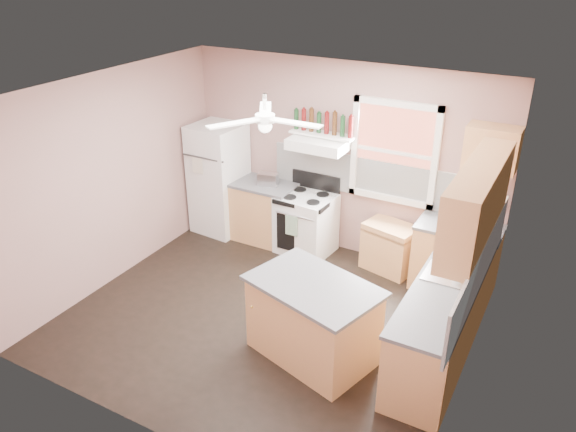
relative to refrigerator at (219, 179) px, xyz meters
The scene contains 32 objects.
floor 2.61m from the refrigerator, 42.20° to the right, with size 4.50×4.50×0.00m, color black.
ceiling 3.10m from the refrigerator, 42.20° to the right, with size 4.50×4.50×0.00m, color white.
wall_back 1.94m from the refrigerator, 11.27° to the left, with size 4.50×0.05×2.70m, color #916B65.
wall_right 4.46m from the refrigerator, 22.01° to the right, with size 0.05×4.00×2.70m, color #916B65.
wall_left 1.79m from the refrigerator, 104.98° to the right, with size 0.05×4.00×2.70m, color #916B65.
backsplash_back 2.33m from the refrigerator, ahead, with size 2.90×0.03×0.55m, color white.
backsplash_right 4.30m from the refrigerator, 18.49° to the right, with size 0.03×2.60×0.55m, color white.
window_view 2.71m from the refrigerator, ahead, with size 1.00×0.02×1.20m, color brown.
window_frame 2.71m from the refrigerator, ahead, with size 1.16×0.07×1.36m, color white.
refrigerator is the anchor object (origin of this frame).
base_cabinet_left 0.87m from the refrigerator, ahead, with size 0.90×0.60×0.86m, color tan.
counter_left 0.77m from the refrigerator, ahead, with size 0.92×0.62×0.04m, color #4F4E51.
toaster 0.87m from the refrigerator, ahead, with size 0.28×0.16×0.18m, color silver.
stove 1.53m from the refrigerator, ahead, with size 0.74×0.64×0.86m, color white.
range_hood 1.79m from the refrigerator, ahead, with size 0.78×0.50×0.14m, color white.
bottle_shelf 1.84m from the refrigerator, ahead, with size 0.90×0.26×0.03m, color white.
cart 2.75m from the refrigerator, ahead, with size 0.67×0.45×0.67m, color tan.
base_cabinet_corner 3.60m from the refrigerator, ahead, with size 1.00×0.60×0.86m, color tan.
base_cabinet_right 4.04m from the refrigerator, 19.78° to the right, with size 0.60×2.20×0.86m, color tan.
counter_corner 3.58m from the refrigerator, ahead, with size 1.02×0.62×0.04m, color #4F4E51.
counter_right 4.01m from the refrigerator, 19.83° to the right, with size 0.62×2.22×0.04m, color #4F4E51.
sink 3.95m from the refrigerator, 17.10° to the right, with size 0.55×0.45×0.03m, color silver.
faucet 4.10m from the refrigerator, 16.44° to the right, with size 0.03×0.03×0.14m, color silver.
upper_cabinet_right 4.19m from the refrigerator, 16.52° to the right, with size 0.33×1.80×0.76m, color tan.
upper_cabinet_corner 3.93m from the refrigerator, ahead, with size 0.60×0.33×0.52m, color tan.
paper_towel 3.93m from the refrigerator, ahead, with size 0.12×0.12×0.26m, color white.
island 3.29m from the refrigerator, 37.71° to the right, with size 1.25×0.79×0.86m, color tan.
island_top 3.26m from the refrigerator, 37.71° to the right, with size 1.33×0.87×0.04m, color #4F4E51.
ceiling_fan_hub 2.95m from the refrigerator, 42.20° to the right, with size 0.20×0.20×0.08m, color white.
soap_bottle 4.01m from the refrigerator, 17.07° to the right, with size 0.08×0.08×0.21m, color silver.
red_caddy 3.93m from the refrigerator, 10.61° to the right, with size 0.18×0.12×0.10m, color #AD260E.
wine_bottles 1.92m from the refrigerator, ahead, with size 0.86×0.06×0.31m.
Camera 1 is at (2.84, -4.70, 4.05)m, focal length 35.00 mm.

